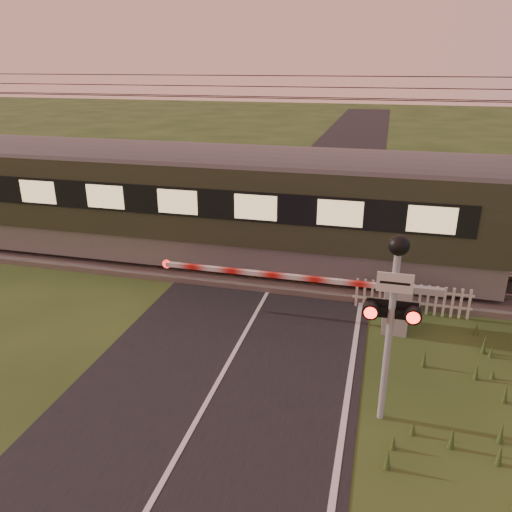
# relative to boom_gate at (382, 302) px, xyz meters

# --- Properties ---
(ground) EXTENTS (160.00, 160.00, 0.00)m
(ground) POSITION_rel_boom_gate_xyz_m (-3.32, -3.63, -0.69)
(ground) COLOR #233916
(ground) RESTS_ON ground
(road) EXTENTS (6.00, 140.00, 0.03)m
(road) POSITION_rel_boom_gate_xyz_m (-3.30, -3.87, -0.68)
(road) COLOR black
(road) RESTS_ON ground
(track_bed) EXTENTS (140.00, 3.40, 0.39)m
(track_bed) POSITION_rel_boom_gate_xyz_m (-3.32, 2.87, -0.62)
(track_bed) COLOR #47423D
(track_bed) RESTS_ON ground
(overhead_wires) EXTENTS (120.00, 0.62, 0.62)m
(overhead_wires) POSITION_rel_boom_gate_xyz_m (-3.32, 2.87, 5.03)
(overhead_wires) COLOR black
(overhead_wires) RESTS_ON ground
(boom_gate) EXTENTS (7.57, 0.95, 1.26)m
(boom_gate) POSITION_rel_boom_gate_xyz_m (0.00, 0.00, 0.00)
(boom_gate) COLOR gray
(boom_gate) RESTS_ON ground
(crossing_signal) EXTENTS (0.95, 0.37, 3.75)m
(crossing_signal) POSITION_rel_boom_gate_xyz_m (0.11, -3.72, 1.89)
(crossing_signal) COLOR gray
(crossing_signal) RESTS_ON ground
(picket_fence) EXTENTS (3.17, 0.07, 0.86)m
(picket_fence) POSITION_rel_boom_gate_xyz_m (0.79, 0.97, -0.25)
(picket_fence) COLOR silver
(picket_fence) RESTS_ON ground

